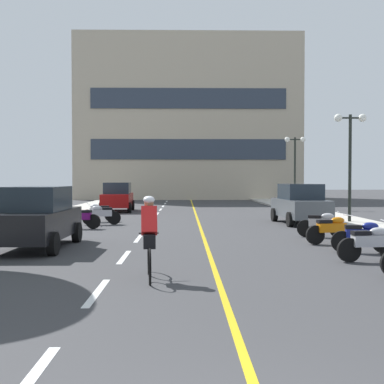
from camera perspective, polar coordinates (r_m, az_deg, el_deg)
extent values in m
plane|color=#38383A|center=(23.90, 0.11, -3.38)|extent=(140.00, 140.00, 0.00)
cube|color=#B7B2A8|center=(27.72, -15.08, -2.64)|extent=(2.40, 72.00, 0.12)
cube|color=#B7B2A8|center=(27.95, 14.93, -2.60)|extent=(2.40, 72.00, 0.12)
cube|color=silver|center=(9.17, -10.94, -11.33)|extent=(0.14, 2.20, 0.01)
cube|color=silver|center=(13.06, -7.87, -7.47)|extent=(0.14, 2.20, 0.01)
cube|color=silver|center=(17.00, -6.24, -5.38)|extent=(0.14, 2.20, 0.01)
cube|color=silver|center=(20.97, -5.23, -4.07)|extent=(0.14, 2.20, 0.01)
cube|color=silver|center=(24.94, -4.54, -3.18)|extent=(0.14, 2.20, 0.01)
cube|color=silver|center=(28.92, -4.05, -2.53)|extent=(0.14, 2.20, 0.01)
cube|color=silver|center=(32.91, -3.67, -2.04)|extent=(0.14, 2.20, 0.01)
cube|color=silver|center=(36.90, -3.38, -1.66)|extent=(0.14, 2.20, 0.01)
cube|color=silver|center=(40.89, -3.14, -1.35)|extent=(0.14, 2.20, 0.01)
cube|color=silver|center=(44.88, -2.94, -1.09)|extent=(0.14, 2.20, 0.01)
cube|color=silver|center=(48.88, -2.78, -0.88)|extent=(0.14, 2.20, 0.01)
cube|color=gold|center=(26.90, 0.52, -2.83)|extent=(0.12, 66.00, 0.01)
cube|color=#BCAD93|center=(52.94, -0.45, 8.21)|extent=(22.57, 9.54, 16.44)
cube|color=#2D3847|center=(47.85, -0.40, 4.97)|extent=(18.96, 0.10, 1.97)
cube|color=#2D3847|center=(48.40, -0.40, 10.81)|extent=(18.96, 0.10, 1.97)
cylinder|color=black|center=(23.36, 17.85, 2.66)|extent=(0.14, 0.14, 4.83)
cylinder|color=black|center=(23.52, 17.89, 8.18)|extent=(1.10, 0.08, 0.08)
sphere|color=white|center=(23.35, 16.60, 8.24)|extent=(0.36, 0.36, 0.36)
sphere|color=white|center=(23.70, 19.16, 8.12)|extent=(0.36, 0.36, 0.36)
cylinder|color=black|center=(35.20, 11.84, 2.29)|extent=(0.14, 0.14, 4.84)
cylinder|color=black|center=(35.31, 11.86, 5.98)|extent=(1.10, 0.08, 0.08)
sphere|color=white|center=(35.19, 10.98, 6.00)|extent=(0.36, 0.36, 0.36)
sphere|color=white|center=(35.43, 12.73, 5.96)|extent=(0.36, 0.36, 0.36)
cylinder|color=black|center=(16.79, -18.89, -4.45)|extent=(0.23, 0.64, 0.64)
cylinder|color=black|center=(16.33, -13.21, -4.57)|extent=(0.23, 0.64, 0.64)
cylinder|color=black|center=(13.63, -15.83, -5.79)|extent=(0.23, 0.64, 0.64)
cube|color=black|center=(15.16, -17.53, -3.55)|extent=(1.74, 4.22, 0.80)
cube|color=#1E2833|center=(15.12, -17.55, -0.72)|extent=(1.58, 2.21, 0.70)
cylinder|color=black|center=(24.06, 9.53, -2.61)|extent=(0.26, 0.65, 0.64)
cylinder|color=black|center=(24.52, 13.39, -2.55)|extent=(0.26, 0.65, 0.64)
cylinder|color=black|center=(21.36, 11.31, -3.14)|extent=(0.26, 0.65, 0.64)
cylinder|color=black|center=(21.87, 15.61, -3.05)|extent=(0.26, 0.65, 0.64)
cube|color=#4C5156|center=(22.91, 12.43, -1.83)|extent=(1.94, 4.29, 0.80)
cube|color=#1E2833|center=(22.88, 12.44, 0.05)|extent=(1.68, 2.29, 0.70)
cylinder|color=black|center=(32.84, -9.87, -1.51)|extent=(0.24, 0.65, 0.64)
cylinder|color=black|center=(32.68, -6.91, -1.52)|extent=(0.24, 0.65, 0.64)
cylinder|color=black|center=(30.06, -10.50, -1.79)|extent=(0.24, 0.65, 0.64)
cylinder|color=black|center=(29.89, -7.27, -1.80)|extent=(0.24, 0.65, 0.64)
cube|color=maroon|center=(31.34, -8.63, -0.92)|extent=(1.85, 4.26, 0.80)
cube|color=#1E2833|center=(31.31, -8.64, 0.45)|extent=(1.64, 2.26, 0.70)
cylinder|color=black|center=(12.69, 17.76, -6.44)|extent=(0.61, 0.16, 0.60)
cube|color=#B2B2B7|center=(12.90, 19.99, -5.34)|extent=(0.92, 0.38, 0.28)
ellipsoid|color=#B2B2B7|center=(12.97, 20.79, -4.34)|extent=(0.46, 0.29, 0.22)
cube|color=black|center=(12.76, 19.00, -4.50)|extent=(0.46, 0.29, 0.10)
cylinder|color=black|center=(14.51, 21.32, -5.47)|extent=(0.61, 0.19, 0.60)
cylinder|color=black|center=(14.30, 17.01, -5.54)|extent=(0.61, 0.19, 0.60)
cube|color=navy|center=(14.37, 19.19, -4.64)|extent=(0.93, 0.42, 0.28)
ellipsoid|color=navy|center=(14.39, 19.98, -3.76)|extent=(0.47, 0.31, 0.22)
cube|color=black|center=(14.31, 18.21, -3.85)|extent=(0.47, 0.31, 0.10)
cylinder|color=silver|center=(14.45, 21.34, -3.11)|extent=(0.12, 0.60, 0.03)
cylinder|color=black|center=(16.28, 17.63, -4.69)|extent=(0.61, 0.20, 0.60)
cylinder|color=black|center=(15.79, 14.11, -4.86)|extent=(0.61, 0.20, 0.60)
cube|color=orange|center=(16.00, 15.90, -3.99)|extent=(0.93, 0.43, 0.28)
ellipsoid|color=orange|center=(16.08, 16.54, -3.19)|extent=(0.47, 0.31, 0.22)
cube|color=black|center=(15.88, 15.10, -3.31)|extent=(0.47, 0.31, 0.10)
cylinder|color=silver|center=(16.23, 17.65, -2.59)|extent=(0.13, 0.60, 0.03)
cylinder|color=black|center=(17.85, 16.58, -4.14)|extent=(0.61, 0.23, 0.60)
cylinder|color=black|center=(17.80, 13.03, -4.14)|extent=(0.61, 0.23, 0.60)
cube|color=#B2B2B7|center=(17.79, 14.81, -3.44)|extent=(0.94, 0.48, 0.28)
ellipsoid|color=#B2B2B7|center=(17.79, 15.46, -2.73)|extent=(0.48, 0.33, 0.22)
cube|color=black|center=(17.77, 14.01, -2.79)|extent=(0.48, 0.33, 0.10)
cylinder|color=silver|center=(17.80, 16.59, -2.22)|extent=(0.16, 0.59, 0.03)
cylinder|color=black|center=(20.83, -14.29, -3.33)|extent=(0.61, 0.17, 0.60)
cylinder|color=black|center=(20.49, -11.38, -3.39)|extent=(0.61, 0.17, 0.60)
cube|color=#590C59|center=(20.64, -12.85, -2.75)|extent=(0.93, 0.38, 0.28)
ellipsoid|color=#590C59|center=(20.69, -13.38, -2.13)|extent=(0.46, 0.29, 0.22)
cube|color=black|center=(20.55, -12.19, -2.21)|extent=(0.46, 0.29, 0.10)
cylinder|color=silver|center=(20.79, -14.30, -1.68)|extent=(0.10, 0.60, 0.03)
cylinder|color=black|center=(22.29, -11.86, -3.00)|extent=(0.61, 0.21, 0.60)
cylinder|color=black|center=(22.31, -9.03, -2.98)|extent=(0.61, 0.21, 0.60)
cube|color=#B2B2B7|center=(22.28, -10.45, -2.43)|extent=(0.94, 0.44, 0.28)
ellipsoid|color=#B2B2B7|center=(22.26, -10.96, -1.86)|extent=(0.48, 0.32, 0.22)
cube|color=black|center=(22.27, -9.81, -1.91)|extent=(0.48, 0.32, 0.10)
cylinder|color=silver|center=(22.25, -11.87, -1.46)|extent=(0.14, 0.60, 0.03)
cylinder|color=black|center=(23.73, -12.04, -2.73)|extent=(0.61, 0.24, 0.60)
cylinder|color=black|center=(23.81, -9.39, -2.70)|extent=(0.61, 0.24, 0.60)
cube|color=#B2B2B7|center=(23.75, -10.71, -2.18)|extent=(0.94, 0.49, 0.28)
ellipsoid|color=#B2B2B7|center=(23.73, -11.20, -1.66)|extent=(0.48, 0.34, 0.22)
cube|color=black|center=(23.76, -10.11, -1.70)|extent=(0.48, 0.34, 0.10)
cylinder|color=silver|center=(23.70, -12.04, -1.28)|extent=(0.17, 0.59, 0.03)
torus|color=black|center=(10.67, -5.05, -7.66)|extent=(0.11, 0.72, 0.72)
torus|color=black|center=(9.63, -4.91, -8.65)|extent=(0.11, 0.72, 0.72)
cylinder|color=black|center=(10.08, -4.98, -6.47)|extent=(0.13, 0.95, 0.04)
cube|color=black|center=(9.90, -4.96, -5.33)|extent=(0.12, 0.21, 0.06)
cylinder|color=black|center=(10.49, -5.04, -4.78)|extent=(0.42, 0.07, 0.03)
cube|color=black|center=(9.96, -4.97, -5.70)|extent=(0.27, 0.38, 0.28)
cube|color=red|center=(10.07, -5.00, -3.33)|extent=(0.36, 0.48, 0.61)
sphere|color=#8C6647|center=(10.17, -5.02, -1.30)|extent=(0.20, 0.20, 0.20)
ellipsoid|color=white|center=(10.17, -5.02, -0.91)|extent=(0.24, 0.26, 0.16)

